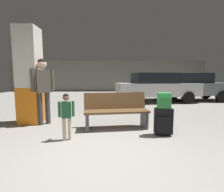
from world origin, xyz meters
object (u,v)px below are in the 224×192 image
(backpack_bright, at_px, (164,101))
(adult, at_px, (43,84))
(suitcase, at_px, (163,121))
(child, at_px, (66,112))
(parked_car_side, at_px, (189,86))
(parked_car_near, at_px, (156,87))
(structural_pillar, at_px, (30,77))
(bench, at_px, (116,111))

(backpack_bright, distance_m, adult, 3.13)
(suitcase, distance_m, backpack_bright, 0.45)
(suitcase, height_order, backpack_bright, backpack_bright)
(backpack_bright, relative_size, child, 0.36)
(backpack_bright, height_order, parked_car_side, parked_car_side)
(backpack_bright, relative_size, adult, 0.19)
(child, xyz_separation_m, parked_car_near, (3.28, 5.26, 0.22))
(structural_pillar, height_order, child, structural_pillar)
(parked_car_side, bearing_deg, adult, -143.30)
(structural_pillar, relative_size, parked_car_side, 0.63)
(structural_pillar, bearing_deg, suitcase, -17.74)
(adult, relative_size, parked_car_side, 0.42)
(bench, bearing_deg, child, -142.14)
(bench, height_order, parked_car_near, parked_car_near)
(bench, bearing_deg, parked_car_side, 49.45)
(suitcase, bearing_deg, adult, 162.65)
(suitcase, bearing_deg, parked_car_near, 76.28)
(suitcase, distance_m, parked_car_near, 5.19)
(bench, bearing_deg, suitcase, -28.87)
(structural_pillar, xyz_separation_m, parked_car_side, (6.66, 4.50, -0.50))
(parked_car_near, bearing_deg, child, -121.98)
(structural_pillar, distance_m, backpack_bright, 3.60)
(suitcase, xyz_separation_m, adult, (-2.97, 0.93, 0.77))
(bench, xyz_separation_m, parked_car_side, (4.29, 5.02, 0.36))
(bench, distance_m, suitcase, 1.17)
(suitcase, bearing_deg, backpack_bright, -129.24)
(adult, bearing_deg, bench, -10.60)
(child, bearing_deg, backpack_bright, 6.68)
(structural_pillar, bearing_deg, adult, -20.51)
(parked_car_side, bearing_deg, suitcase, -120.37)
(bench, bearing_deg, parked_car_near, 63.22)
(child, relative_size, parked_car_near, 0.22)
(bench, xyz_separation_m, adult, (-1.95, 0.37, 0.65))
(bench, distance_m, parked_car_near, 5.00)
(bench, relative_size, parked_car_side, 0.40)
(backpack_bright, bearing_deg, bench, 151.11)
(backpack_bright, distance_m, parked_car_near, 5.16)
(adult, bearing_deg, child, -51.97)
(bench, bearing_deg, structural_pillar, 167.60)
(parked_car_side, bearing_deg, parked_car_near, -164.49)
(bench, relative_size, suitcase, 2.74)
(parked_car_side, relative_size, parked_car_near, 0.98)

